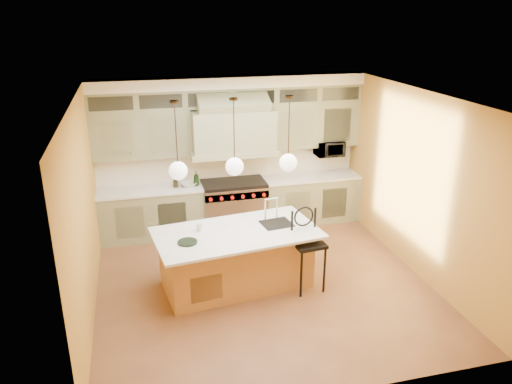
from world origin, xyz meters
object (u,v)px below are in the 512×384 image
object	(u,v)px
microwave	(329,148)
counter_stool	(307,244)
kitchen_island	(236,257)
range	(234,205)

from	to	relation	value
microwave	counter_stool	bearing A→B (deg)	-117.85
microwave	kitchen_island	bearing A→B (deg)	-137.05
range	microwave	size ratio (longest dim) A/B	2.21
range	counter_stool	xyz separation A→B (m)	(0.62, -2.41, 0.25)
range	microwave	world-z (taller)	microwave
counter_stool	kitchen_island	bearing A→B (deg)	156.16
kitchen_island	counter_stool	bearing A→B (deg)	-25.52
range	counter_stool	bearing A→B (deg)	-75.55
range	kitchen_island	distance (m)	2.11
kitchen_island	microwave	xyz separation A→B (m)	(2.34, 2.18, 0.98)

